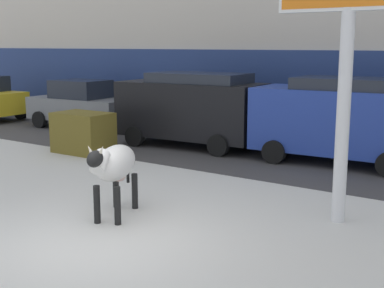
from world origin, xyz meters
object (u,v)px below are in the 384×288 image
at_px(pedestrian_by_cars, 186,106).
at_px(dumpster, 83,133).
at_px(cow_holstein, 114,164).
at_px(car_black_van, 191,107).
at_px(car_blue_van, 342,118).
at_px(pedestrian_near_billboard, 303,115).
at_px(car_grey_sedan, 81,104).

bearing_deg(pedestrian_by_cars, dumpster, -88.99).
bearing_deg(cow_holstein, car_black_van, 113.15).
bearing_deg(dumpster, car_blue_van, 23.42).
bearing_deg(dumpster, pedestrian_near_billboard, 49.51).
height_order(car_black_van, pedestrian_near_billboard, car_black_van).
height_order(car_grey_sedan, car_blue_van, car_blue_van).
relative_size(car_grey_sedan, car_blue_van, 0.91).
distance_m(car_blue_van, dumpster, 7.42).
height_order(pedestrian_near_billboard, pedestrian_by_cars, same).
bearing_deg(car_blue_van, pedestrian_by_cars, 160.16).
xyz_separation_m(cow_holstein, car_blue_van, (1.92, 6.81, 0.24)).
bearing_deg(cow_holstein, pedestrian_near_billboard, 91.48).
relative_size(car_black_van, dumpster, 2.77).
xyz_separation_m(car_grey_sedan, pedestrian_near_billboard, (8.22, 2.06, -0.03)).
height_order(cow_holstein, dumpster, cow_holstein).
height_order(cow_holstein, car_grey_sedan, car_grey_sedan).
bearing_deg(pedestrian_by_cars, car_blue_van, -19.84).
xyz_separation_m(cow_holstein, car_black_van, (-2.80, 6.54, 0.24)).
relative_size(car_grey_sedan, pedestrian_near_billboard, 2.49).
distance_m(car_black_van, pedestrian_near_billboard, 3.78).
relative_size(car_black_van, pedestrian_by_cars, 2.73).
bearing_deg(car_black_van, dumpster, -127.86).
height_order(car_grey_sedan, pedestrian_near_billboard, car_grey_sedan).
distance_m(car_grey_sedan, dumpster, 4.93).
bearing_deg(pedestrian_near_billboard, dumpster, -130.49).
height_order(car_grey_sedan, pedestrian_by_cars, car_grey_sedan).
xyz_separation_m(pedestrian_near_billboard, dumpster, (-4.63, -5.42, -0.28)).
bearing_deg(cow_holstein, pedestrian_by_cars, 118.10).
bearing_deg(pedestrian_near_billboard, car_black_van, -132.85).
bearing_deg(dumpster, pedestrian_by_cars, 91.01).
relative_size(car_blue_van, pedestrian_near_billboard, 2.73).
bearing_deg(car_grey_sedan, pedestrian_by_cars, 30.54).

